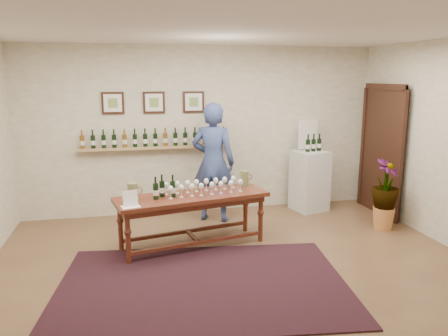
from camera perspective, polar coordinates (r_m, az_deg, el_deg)
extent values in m
plane|color=brown|center=(5.43, 1.86, -13.19)|extent=(6.00, 6.00, 0.00)
plane|color=silver|center=(7.42, -2.83, 4.93)|extent=(6.00, 0.00, 6.00)
plane|color=silver|center=(2.72, 15.21, -7.92)|extent=(6.00, 0.00, 6.00)
plane|color=silver|center=(4.94, 2.09, 17.69)|extent=(6.00, 6.00, 0.00)
cube|color=tan|center=(7.27, -8.92, 2.68)|extent=(2.50, 0.16, 0.04)
cube|color=black|center=(7.79, 20.14, 1.94)|extent=(0.10, 1.00, 2.10)
cube|color=black|center=(7.76, 19.82, 1.93)|extent=(0.04, 1.12, 2.22)
cube|color=black|center=(7.25, -14.32, 8.23)|extent=(0.35, 0.03, 0.35)
cube|color=white|center=(7.23, -14.33, 8.22)|extent=(0.28, 0.01, 0.28)
cube|color=#79974B|center=(7.23, -14.33, 8.22)|extent=(0.15, 0.00, 0.15)
cube|color=black|center=(7.26, -9.14, 8.45)|extent=(0.35, 0.03, 0.35)
cube|color=white|center=(7.24, -9.13, 8.44)|extent=(0.28, 0.01, 0.28)
cube|color=#79974B|center=(7.24, -9.13, 8.44)|extent=(0.15, 0.00, 0.15)
cube|color=black|center=(7.33, -4.00, 8.60)|extent=(0.35, 0.03, 0.35)
cube|color=white|center=(7.31, -3.98, 8.59)|extent=(0.28, 0.01, 0.28)
cube|color=#79974B|center=(7.30, -3.98, 8.59)|extent=(0.15, 0.00, 0.15)
cube|color=#41140B|center=(5.08, -2.76, -14.92)|extent=(3.46, 2.52, 0.02)
cube|color=#452211|center=(5.93, -4.19, -3.78)|extent=(2.15, 1.07, 0.06)
cube|color=#452211|center=(5.95, -4.18, -4.39)|extent=(2.02, 0.93, 0.09)
cylinder|color=#452211|center=(5.59, -12.43, -8.98)|extent=(0.08, 0.08, 0.67)
cylinder|color=#452211|center=(6.21, 4.80, -6.58)|extent=(0.08, 0.08, 0.67)
cylinder|color=#452211|center=(6.02, -13.38, -7.48)|extent=(0.08, 0.08, 0.67)
cylinder|color=#452211|center=(6.60, 2.82, -5.42)|extent=(0.08, 0.08, 0.67)
cube|color=#452211|center=(5.90, -3.31, -9.68)|extent=(1.84, 0.43, 0.05)
cube|color=#452211|center=(6.31, -4.85, -8.24)|extent=(1.84, 0.43, 0.05)
cube|color=#452211|center=(6.11, -4.11, -8.94)|extent=(0.14, 0.47, 0.05)
cube|color=white|center=(5.49, -12.14, -3.91)|extent=(0.25, 0.21, 0.20)
cube|color=silver|center=(7.72, 11.12, -1.63)|extent=(0.63, 0.63, 1.04)
cube|color=white|center=(7.72, 10.91, 4.37)|extent=(0.39, 0.12, 0.55)
cone|color=#C17B40|center=(7.14, 20.08, -6.19)|extent=(0.32, 0.32, 0.34)
imported|color=#1C3E19|center=(7.01, 20.35, -2.54)|extent=(0.70, 0.70, 0.60)
imported|color=navy|center=(6.94, -1.42, 0.73)|extent=(0.82, 0.71, 1.91)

